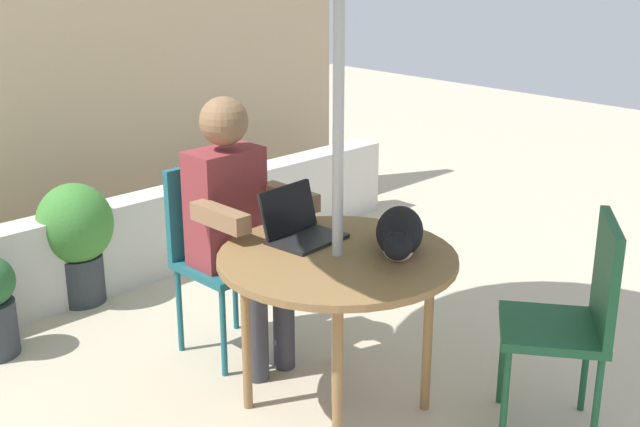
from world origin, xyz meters
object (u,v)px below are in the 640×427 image
object	(u,v)px
chair_empty	(576,310)
cat	(399,234)
chair_occupied	(216,242)
potted_plant_by_chair	(76,235)
patio_table	(337,269)
laptop	(297,224)
person_seated	(236,217)

from	to	relation	value
chair_empty	cat	distance (m)	0.75
chair_occupied	potted_plant_by_chair	world-z (taller)	chair_occupied
patio_table	potted_plant_by_chair	world-z (taller)	patio_table
cat	chair_occupied	bearing A→B (deg)	101.19
potted_plant_by_chair	patio_table	bearing A→B (deg)	-82.46
patio_table	cat	distance (m)	0.29
chair_occupied	laptop	bearing A→B (deg)	-88.34
patio_table	chair_empty	distance (m)	0.95
chair_occupied	chair_empty	distance (m)	1.66
cat	laptop	bearing A→B (deg)	112.94
chair_empty	potted_plant_by_chair	size ratio (longest dim) A/B	1.35
chair_occupied	person_seated	bearing A→B (deg)	-90.00
person_seated	potted_plant_by_chair	size ratio (longest dim) A/B	1.85
chair_occupied	potted_plant_by_chair	bearing A→B (deg)	103.83
chair_occupied	potted_plant_by_chair	xyz separation A→B (m)	(-0.23, 0.94, -0.15)
laptop	potted_plant_by_chair	bearing A→B (deg)	99.40
potted_plant_by_chair	cat	bearing A→B (deg)	-77.51
cat	patio_table	bearing A→B (deg)	140.01
person_seated	laptop	xyz separation A→B (m)	(0.02, -0.39, 0.06)
patio_table	person_seated	bearing A→B (deg)	90.00
person_seated	cat	xyz separation A→B (m)	(0.19, -0.81, 0.08)
chair_empty	person_seated	bearing A→B (deg)	111.11
laptop	cat	distance (m)	0.45
chair_empty	person_seated	size ratio (longest dim) A/B	0.73
laptop	potted_plant_by_chair	world-z (taller)	laptop
chair_occupied	laptop	distance (m)	0.60
chair_occupied	chair_empty	xyz separation A→B (m)	(0.55, -1.57, 0.00)
potted_plant_by_chair	chair_occupied	bearing A→B (deg)	-76.17
chair_occupied	cat	size ratio (longest dim) A/B	1.64
chair_occupied	laptop	size ratio (longest dim) A/B	2.84
laptop	cat	bearing A→B (deg)	-67.06
chair_empty	potted_plant_by_chair	bearing A→B (deg)	107.19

